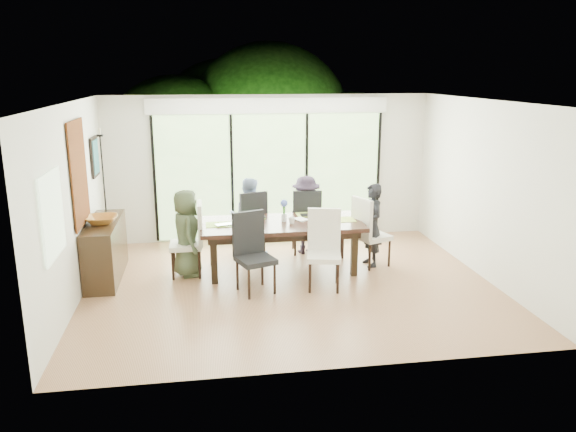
{
  "coord_description": "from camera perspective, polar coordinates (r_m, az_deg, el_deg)",
  "views": [
    {
      "loc": [
        -1.26,
        -7.78,
        3.1
      ],
      "look_at": [
        0.0,
        0.25,
        1.0
      ],
      "focal_mm": 35.0,
      "sensor_mm": 36.0,
      "label": 1
    }
  ],
  "objects": [
    {
      "name": "cup_c",
      "position": [
        9.07,
        4.24,
        0.04
      ],
      "size": [
        0.13,
        0.13,
        0.1
      ],
      "primitive_type": "imported",
      "rotation": [
        0.0,
        0.0,
        3.15
      ],
      "color": "white",
      "rests_on": "table_top"
    },
    {
      "name": "person_left_end",
      "position": [
        8.79,
        -10.27,
        -1.71
      ],
      "size": [
        0.49,
        0.69,
        1.37
      ],
      "primitive_type": "imported",
      "rotation": [
        0.0,
        0.0,
        1.72
      ],
      "color": "#3B4830",
      "rests_on": "floor"
    },
    {
      "name": "person_far_right",
      "position": [
        9.75,
        1.82,
        0.12
      ],
      "size": [
        0.7,
        0.51,
        1.37
      ],
      "primitive_type": "imported",
      "rotation": [
        0.0,
        0.0,
        3.32
      ],
      "color": "black",
      "rests_on": "floor"
    },
    {
      "name": "candlestick_shaft",
      "position": [
        9.14,
        -18.27,
        3.93
      ],
      "size": [
        0.02,
        0.02,
        1.24
      ],
      "primitive_type": "cylinder",
      "color": "black",
      "rests_on": "sideboard"
    },
    {
      "name": "table_leg_fr",
      "position": [
        8.78,
        6.74,
        -3.77
      ],
      "size": [
        0.1,
        0.1,
        0.73
      ],
      "primitive_type": "cube",
      "color": "black",
      "rests_on": "floor"
    },
    {
      "name": "chair_left_end",
      "position": [
        8.82,
        -10.37,
        -2.34
      ],
      "size": [
        0.49,
        0.49,
        1.16
      ],
      "primitive_type": null,
      "rotation": [
        0.0,
        0.0,
        -1.58
      ],
      "color": "silver",
      "rests_on": "floor"
    },
    {
      "name": "chair_near_right",
      "position": [
        8.17,
        3.68,
        -3.5
      ],
      "size": [
        0.58,
        0.58,
        1.16
      ],
      "primitive_type": null,
      "rotation": [
        0.0,
        0.0,
        -0.21
      ],
      "color": "white",
      "rests_on": "floor"
    },
    {
      "name": "floor",
      "position": [
        8.48,
        0.26,
        -7.01
      ],
      "size": [
        6.0,
        5.0,
        0.01
      ],
      "primitive_type": "cube",
      "color": "brown",
      "rests_on": "ground"
    },
    {
      "name": "mullion_a",
      "position": [
        10.45,
        -13.39,
        3.61
      ],
      "size": [
        0.05,
        0.04,
        2.3
      ],
      "primitive_type": "cube",
      "color": "black",
      "rests_on": "wall_back"
    },
    {
      "name": "foliage_mid",
      "position": [
        13.75,
        -1.96,
        9.05
      ],
      "size": [
        4.0,
        4.0,
        4.0
      ],
      "primitive_type": "sphere",
      "color": "#14380F",
      "rests_on": "ground"
    },
    {
      "name": "art_canvas",
      "position": [
        9.73,
        -18.92,
        5.72
      ],
      "size": [
        0.01,
        0.45,
        0.55
      ],
      "primitive_type": "cube",
      "color": "#1A4E56",
      "rests_on": "wall_left"
    },
    {
      "name": "wall_left",
      "position": [
        8.17,
        -21.06,
        1.13
      ],
      "size": [
        0.02,
        5.0,
        2.7
      ],
      "primitive_type": "cube",
      "color": "beige",
      "rests_on": "floor"
    },
    {
      "name": "table_leg_bl",
      "position": [
        9.29,
        -7.66,
        -2.77
      ],
      "size": [
        0.1,
        0.1,
        0.73
      ],
      "primitive_type": "cube",
      "color": "black",
      "rests_on": "floor"
    },
    {
      "name": "sideboard",
      "position": [
        9.06,
        -18.06,
        -3.29
      ],
      "size": [
        0.45,
        1.59,
        0.9
      ],
      "primitive_type": "cube",
      "color": "black",
      "rests_on": "floor"
    },
    {
      "name": "wall_right",
      "position": [
        9.05,
        19.46,
        2.49
      ],
      "size": [
        0.02,
        5.0,
        2.7
      ],
      "primitive_type": "cube",
      "color": "silver",
      "rests_on": "floor"
    },
    {
      "name": "foliage_far",
      "position": [
        14.38,
        -6.3,
        8.49
      ],
      "size": [
        3.6,
        3.6,
        3.6
      ],
      "primitive_type": "sphere",
      "color": "#14380F",
      "rests_on": "ground"
    },
    {
      "name": "placemat_far_l",
      "position": [
        9.18,
        -3.82,
        -0.08
      ],
      "size": [
        0.47,
        0.34,
        0.01
      ],
      "primitive_type": "cube",
      "color": "#6EA139",
      "rests_on": "table_top"
    },
    {
      "name": "cup_a",
      "position": [
        8.91,
        -5.28,
        -0.25
      ],
      "size": [
        0.18,
        0.18,
        0.1
      ],
      "primitive_type": "imported",
      "rotation": [
        0.0,
        0.0,
        0.93
      ],
      "color": "white",
      "rests_on": "table_top"
    },
    {
      "name": "person_far_left",
      "position": [
        9.62,
        -4.04,
        -0.11
      ],
      "size": [
        0.7,
        0.52,
        1.37
      ],
      "primitive_type": "imported",
      "rotation": [
        0.0,
        0.0,
        2.94
      ],
      "color": "#7D90B4",
      "rests_on": "floor"
    },
    {
      "name": "placemat_far_r",
      "position": [
        9.32,
        2.32,
        0.16
      ],
      "size": [
        0.47,
        0.34,
        0.01
      ],
      "primitive_type": "cube",
      "color": "#94B03E",
      "rests_on": "table_top"
    },
    {
      "name": "tablet_far_r",
      "position": [
        9.26,
        2.08,
        0.12
      ],
      "size": [
        0.25,
        0.18,
        0.01
      ],
      "primitive_type": "cube",
      "color": "black",
      "rests_on": "table_top"
    },
    {
      "name": "hyacinth_stems",
      "position": [
        8.85,
        -0.41,
        0.65
      ],
      "size": [
        0.04,
        0.04,
        0.17
      ],
      "primitive_type": "cylinder",
      "color": "#337226",
      "rests_on": "table_top"
    },
    {
      "name": "mullion_b",
      "position": [
        10.43,
        -5.7,
        3.92
      ],
      "size": [
        0.05,
        0.04,
        2.3
      ],
      "primitive_type": "cube",
      "color": "black",
      "rests_on": "wall_back"
    },
    {
      "name": "foliage_left",
      "position": [
        13.1,
        -11.28,
        6.92
      ],
      "size": [
        3.2,
        3.2,
        3.2
      ],
      "primitive_type": "sphere",
      "color": "#14380F",
      "rests_on": "ground"
    },
    {
      "name": "vase",
      "position": [
        8.88,
        -0.4,
        -0.14
      ],
      "size": [
        0.08,
        0.08,
        0.13
      ],
      "primitive_type": "cylinder",
      "color": "silver",
      "rests_on": "table_top"
    },
    {
      "name": "candlestick_pan",
      "position": [
        9.05,
        -18.58,
        7.76
      ],
      "size": [
        0.1,
        0.1,
        0.03
      ],
      "primitive_type": "cylinder",
      "color": "black",
      "rests_on": "sideboard"
    },
    {
      "name": "blinds_header",
      "position": [
        10.34,
        -1.93,
        11.14
      ],
      "size": [
        4.4,
        0.06,
        0.28
      ],
      "primitive_type": "cube",
      "color": "white",
      "rests_on": "wall_back"
    },
    {
      "name": "chair_right_end",
      "position": [
        9.23,
        8.59,
        -1.52
      ],
      "size": [
        0.63,
        0.63,
        1.16
      ],
      "primitive_type": null,
      "rotation": [
        0.0,
        0.0,
        1.95
      ],
      "color": "silver",
      "rests_on": "floor"
    },
    {
      "name": "platter_snacks",
      "position": [
        8.49,
        -4.06,
        -1.06
      ],
      "size": [
        0.21,
        0.21,
        0.01
      ],
      "primitive_type": "cube",
      "color": "#CA6D17",
      "rests_on": "table_top"
    },
    {
      "name": "chair_near_left",
      "position": [
        8.02,
        -3.32,
        -3.84
      ],
      "size": [
        0.62,
        0.62,
        1.16
      ],
      "primitive_type": null,
      "rotation": [
        0.0,
        0.0,
        0.34
      ],
      "color": "black",
      "rests_on": "floor"
    },
    {
      "name": "cup_b",
      "position": [
        8.76,
        0.39,
        -0.46
      ],
      "size": [
        0.14,
        0.14,
        0.1
      ],
      "primitive_type": "imported",
      "rotation": [
        0.0,
        0.0,
        2.07
      ],
      "color": "white",
      "rests_on": "table_top"
    },
    {
      "name": "candlestick_base",
      "position": [
        9.26,
        -17.96,
        0.12
      ],
      "size": [
        0.1,
        0.1,
        0.04
      ],
      "primitive_type": "cylinder",
      "color": "black",
      "rests_on": "sideboard"
    },
    {
      "name": "placemat_right",
      "position": [
        9.02,
        5.3,
        -0.37
      ],
      "size": [
        0.47,
        0.34,
        0.01
      ],
      "primitive_type": "cube",
      "color": "#9AB03F",
      "rests_on": "table_top"
    },
    {
      "name": "papers",
      "position": [
        8.92,
        3.82,
        -0.52
      ],
      "size": [
        0.32,
        0.23,
        0.0
      ],
      "primitive_type": "cube",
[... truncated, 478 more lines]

